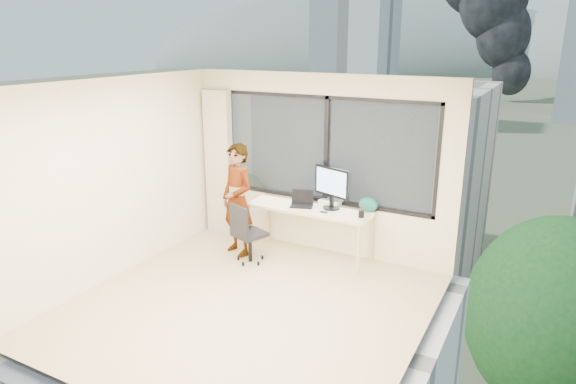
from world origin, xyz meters
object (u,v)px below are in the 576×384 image
Objects in this scene: desk at (309,231)px; chair at (250,232)px; handbag at (368,204)px; person at (237,200)px; monitor at (332,188)px; game_console at (331,202)px; laptop at (302,200)px.

chair is (-0.65, -0.58, 0.07)m from desk.
desk is 2.02× the size of chair.
chair is 3.28× the size of handbag.
person reaches higher than chair.
handbag is (0.80, 0.20, 0.48)m from desk.
person is 2.71× the size of monitor.
game_console is at bearing 64.39° from chair.
monitor is 2.14× the size of game_console.
chair is 2.67× the size of laptop.
desk is 6.33× the size of game_console.
person is at bearing -175.39° from laptop.
handbag is at bearing -4.65° from laptop.
chair is 0.87m from laptop.
game_console is 0.44m from laptop.
chair is 1.46× the size of monitor.
laptop is 1.23× the size of handbag.
handbag is at bearing 14.01° from desk.
monitor is (0.30, 0.08, 0.68)m from desk.
desk is at bearing -145.85° from monitor.
laptop is at bearing 43.90° from person.
chair is 1.70m from handbag.
handbag is (1.76, 0.60, 0.03)m from person.
game_console is at bearing 134.63° from monitor.
person is 1.87m from handbag.
chair is 1.25m from game_console.
monitor reaches higher than desk.
person is 0.93m from laptop.
person is 5.79× the size of game_console.
game_console is (0.22, 0.25, 0.41)m from desk.
laptop is (-0.33, -0.28, 0.07)m from game_console.
monitor is 1.82× the size of laptop.
chair is at bearing -124.21° from game_console.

